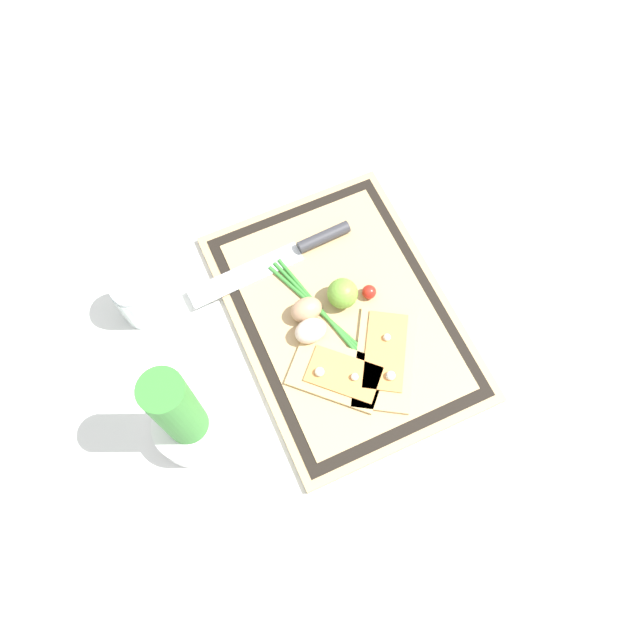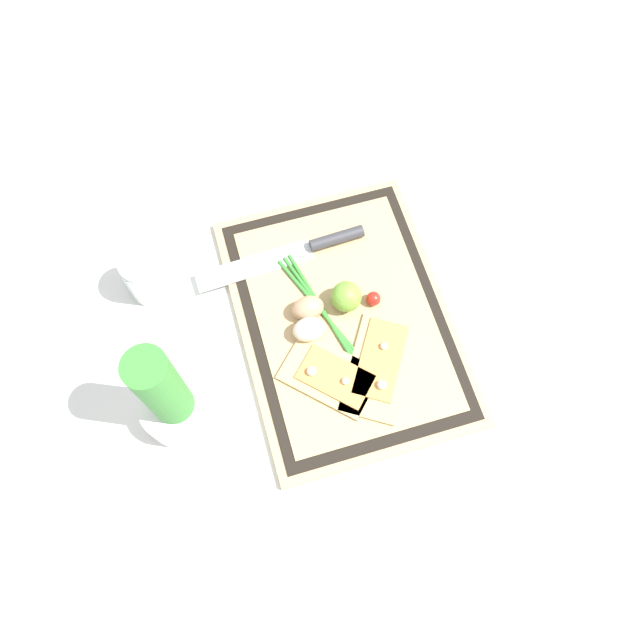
{
  "view_description": "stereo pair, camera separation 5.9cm",
  "coord_description": "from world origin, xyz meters",
  "px_view_note": "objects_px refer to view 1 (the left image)",
  "views": [
    {
      "loc": [
        -0.37,
        0.21,
        1.01
      ],
      "look_at": [
        0.0,
        0.05,
        0.03
      ],
      "focal_mm": 35.0,
      "sensor_mm": 36.0,
      "label": 1
    },
    {
      "loc": [
        -0.39,
        0.16,
        1.01
      ],
      "look_at": [
        0.0,
        0.05,
        0.03
      ],
      "focal_mm": 35.0,
      "sensor_mm": 36.0,
      "label": 2
    }
  ],
  "objects_px": {
    "pizza_slice_near": "(385,357)",
    "herb_pot": "(185,419)",
    "lime": "(343,293)",
    "sauce_jar": "(140,301)",
    "knife": "(297,250)",
    "cherry_tomato_red": "(369,292)",
    "egg_brown": "(306,310)",
    "pizza_slice_far": "(338,373)",
    "egg_pink": "(311,331)"
  },
  "relations": [
    {
      "from": "egg_brown",
      "to": "herb_pot",
      "type": "height_order",
      "value": "herb_pot"
    },
    {
      "from": "egg_brown",
      "to": "sauce_jar",
      "type": "xyz_separation_m",
      "value": [
        0.13,
        0.25,
        0.01
      ]
    },
    {
      "from": "egg_brown",
      "to": "egg_pink",
      "type": "relative_size",
      "value": 1.0
    },
    {
      "from": "pizza_slice_far",
      "to": "egg_brown",
      "type": "xyz_separation_m",
      "value": [
        0.12,
        0.0,
        0.02
      ]
    },
    {
      "from": "lime",
      "to": "cherry_tomato_red",
      "type": "height_order",
      "value": "lime"
    },
    {
      "from": "egg_brown",
      "to": "herb_pot",
      "type": "bearing_deg",
      "value": 113.8
    },
    {
      "from": "egg_brown",
      "to": "cherry_tomato_red",
      "type": "distance_m",
      "value": 0.12
    },
    {
      "from": "pizza_slice_near",
      "to": "knife",
      "type": "bearing_deg",
      "value": 11.9
    },
    {
      "from": "cherry_tomato_red",
      "to": "sauce_jar",
      "type": "bearing_deg",
      "value": 68.94
    },
    {
      "from": "knife",
      "to": "cherry_tomato_red",
      "type": "distance_m",
      "value": 0.15
    },
    {
      "from": "pizza_slice_near",
      "to": "knife",
      "type": "distance_m",
      "value": 0.25
    },
    {
      "from": "sauce_jar",
      "to": "pizza_slice_near",
      "type": "bearing_deg",
      "value": -127.29
    },
    {
      "from": "cherry_tomato_red",
      "to": "herb_pot",
      "type": "relative_size",
      "value": 0.1
    },
    {
      "from": "pizza_slice_near",
      "to": "herb_pot",
      "type": "height_order",
      "value": "herb_pot"
    },
    {
      "from": "knife",
      "to": "pizza_slice_far",
      "type": "bearing_deg",
      "value": 172.72
    },
    {
      "from": "pizza_slice_near",
      "to": "cherry_tomato_red",
      "type": "height_order",
      "value": "cherry_tomato_red"
    },
    {
      "from": "knife",
      "to": "sauce_jar",
      "type": "height_order",
      "value": "sauce_jar"
    },
    {
      "from": "pizza_slice_far",
      "to": "cherry_tomato_red",
      "type": "relative_size",
      "value": 6.94
    },
    {
      "from": "pizza_slice_far",
      "to": "lime",
      "type": "bearing_deg",
      "value": -27.95
    },
    {
      "from": "egg_pink",
      "to": "cherry_tomato_red",
      "type": "xyz_separation_m",
      "value": [
        0.03,
        -0.12,
        -0.01
      ]
    },
    {
      "from": "pizza_slice_near",
      "to": "sauce_jar",
      "type": "xyz_separation_m",
      "value": [
        0.26,
        0.34,
        0.02
      ]
    },
    {
      "from": "herb_pot",
      "to": "pizza_slice_far",
      "type": "bearing_deg",
      "value": -92.6
    },
    {
      "from": "lime",
      "to": "sauce_jar",
      "type": "height_order",
      "value": "sauce_jar"
    },
    {
      "from": "pizza_slice_near",
      "to": "herb_pot",
      "type": "distance_m",
      "value": 0.34
    },
    {
      "from": "cherry_tomato_red",
      "to": "sauce_jar",
      "type": "distance_m",
      "value": 0.39
    },
    {
      "from": "pizza_slice_far",
      "to": "lime",
      "type": "relative_size",
      "value": 3.27
    },
    {
      "from": "herb_pot",
      "to": "egg_brown",
      "type": "bearing_deg",
      "value": -66.2
    },
    {
      "from": "knife",
      "to": "egg_brown",
      "type": "distance_m",
      "value": 0.13
    },
    {
      "from": "lime",
      "to": "sauce_jar",
      "type": "relative_size",
      "value": 0.53
    },
    {
      "from": "egg_pink",
      "to": "lime",
      "type": "distance_m",
      "value": 0.09
    },
    {
      "from": "lime",
      "to": "sauce_jar",
      "type": "distance_m",
      "value": 0.35
    },
    {
      "from": "pizza_slice_far",
      "to": "lime",
      "type": "height_order",
      "value": "lime"
    },
    {
      "from": "pizza_slice_near",
      "to": "herb_pot",
      "type": "xyz_separation_m",
      "value": [
        0.02,
        0.33,
        0.07
      ]
    },
    {
      "from": "pizza_slice_near",
      "to": "sauce_jar",
      "type": "relative_size",
      "value": 2.0
    },
    {
      "from": "egg_pink",
      "to": "lime",
      "type": "bearing_deg",
      "value": -63.8
    },
    {
      "from": "pizza_slice_far",
      "to": "knife",
      "type": "bearing_deg",
      "value": -7.28
    },
    {
      "from": "lime",
      "to": "egg_pink",
      "type": "bearing_deg",
      "value": 116.2
    },
    {
      "from": "pizza_slice_far",
      "to": "knife",
      "type": "height_order",
      "value": "pizza_slice_far"
    },
    {
      "from": "cherry_tomato_red",
      "to": "herb_pot",
      "type": "distance_m",
      "value": 0.38
    },
    {
      "from": "herb_pot",
      "to": "sauce_jar",
      "type": "distance_m",
      "value": 0.24
    },
    {
      "from": "pizza_slice_far",
      "to": "egg_brown",
      "type": "height_order",
      "value": "egg_brown"
    },
    {
      "from": "knife",
      "to": "egg_pink",
      "type": "bearing_deg",
      "value": 164.49
    },
    {
      "from": "egg_brown",
      "to": "lime",
      "type": "distance_m",
      "value": 0.07
    },
    {
      "from": "pizza_slice_near",
      "to": "egg_pink",
      "type": "bearing_deg",
      "value": 46.84
    },
    {
      "from": "egg_pink",
      "to": "lime",
      "type": "xyz_separation_m",
      "value": [
        0.04,
        -0.08,
        0.01
      ]
    },
    {
      "from": "knife",
      "to": "sauce_jar",
      "type": "bearing_deg",
      "value": 87.87
    },
    {
      "from": "knife",
      "to": "pizza_slice_near",
      "type": "bearing_deg",
      "value": -168.1
    },
    {
      "from": "lime",
      "to": "cherry_tomato_red",
      "type": "relative_size",
      "value": 2.12
    },
    {
      "from": "pizza_slice_far",
      "to": "sauce_jar",
      "type": "xyz_separation_m",
      "value": [
        0.25,
        0.26,
        0.02
      ]
    },
    {
      "from": "knife",
      "to": "herb_pot",
      "type": "xyz_separation_m",
      "value": [
        -0.23,
        0.28,
        0.06
      ]
    }
  ]
}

